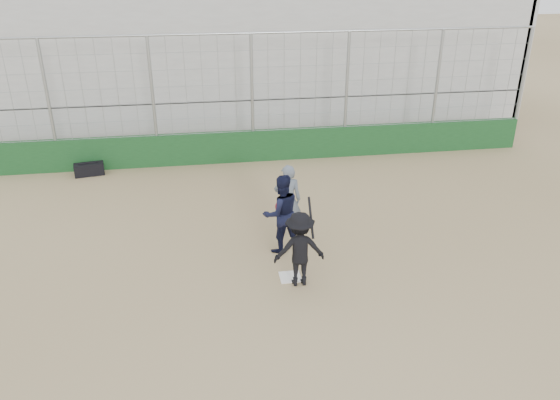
{
  "coord_description": "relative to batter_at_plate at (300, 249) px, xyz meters",
  "views": [
    {
      "loc": [
        -1.7,
        -9.54,
        6.29
      ],
      "look_at": [
        0.0,
        1.4,
        1.15
      ],
      "focal_mm": 35.0,
      "sensor_mm": 36.0,
      "label": 1
    }
  ],
  "objects": [
    {
      "name": "ground",
      "position": [
        -0.14,
        0.23,
        -0.8
      ],
      "size": [
        90.0,
        90.0,
        0.0
      ],
      "primitive_type": "plane",
      "color": "olive",
      "rests_on": "ground"
    },
    {
      "name": "home_plate",
      "position": [
        -0.14,
        0.23,
        -0.79
      ],
      "size": [
        0.44,
        0.44,
        0.02
      ],
      "primitive_type": "cube",
      "color": "white",
      "rests_on": "ground"
    },
    {
      "name": "backstop",
      "position": [
        -0.14,
        7.23,
        0.16
      ],
      "size": [
        18.1,
        0.25,
        4.04
      ],
      "color": "#123918",
      "rests_on": "ground"
    },
    {
      "name": "bleachers",
      "position": [
        -0.14,
        12.18,
        2.12
      ],
      "size": [
        20.25,
        6.7,
        6.98
      ],
      "color": "#9A9A9A",
      "rests_on": "ground"
    },
    {
      "name": "batter_at_plate",
      "position": [
        0.0,
        0.0,
        0.0
      ],
      "size": [
        1.03,
        0.73,
        1.77
      ],
      "color": "black",
      "rests_on": "ground"
    },
    {
      "name": "catcher_crouched",
      "position": [
        -0.15,
        1.39,
        -0.18
      ],
      "size": [
        1.07,
        0.95,
        1.24
      ],
      "color": "black",
      "rests_on": "ground"
    },
    {
      "name": "umpire",
      "position": [
        0.12,
        2.18,
        -0.01
      ],
      "size": [
        0.68,
        0.49,
        1.59
      ],
      "primitive_type": "imported",
      "rotation": [
        0.0,
        0.0,
        3.03
      ],
      "color": "slate",
      "rests_on": "ground"
    },
    {
      "name": "equipment_bag",
      "position": [
        -5.2,
        6.75,
        -0.62
      ],
      "size": [
        0.91,
        0.51,
        0.41
      ],
      "color": "black",
      "rests_on": "ground"
    }
  ]
}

